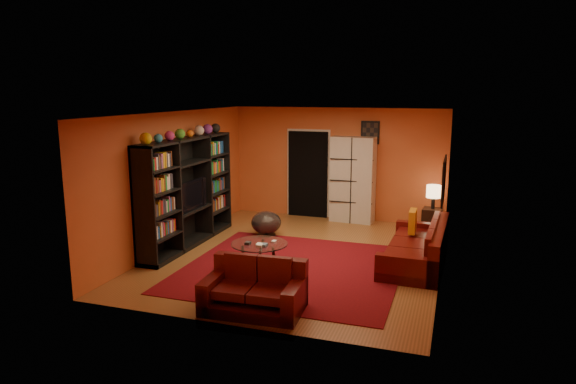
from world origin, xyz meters
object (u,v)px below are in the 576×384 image
(side_table, at_px, (432,220))
(loveseat, at_px, (255,289))
(tv, at_px, (188,195))
(entertainment_unit, at_px, (187,192))
(sofa, at_px, (420,248))
(storage_cabinet, at_px, (353,180))
(bowl_chair, at_px, (266,223))
(coffee_table, at_px, (259,246))
(table_lamp, at_px, (434,192))

(side_table, bearing_deg, loveseat, -113.22)
(tv, bearing_deg, entertainment_unit, 31.61)
(sofa, bearing_deg, tv, -173.70)
(storage_cabinet, relative_size, bowl_chair, 3.12)
(bowl_chair, relative_size, side_table, 1.26)
(side_table, bearing_deg, bowl_chair, -155.79)
(tv, bearing_deg, sofa, -85.52)
(bowl_chair, bearing_deg, storage_cabinet, 50.60)
(sofa, bearing_deg, storage_cabinet, 126.02)
(loveseat, bearing_deg, coffee_table, 16.39)
(coffee_table, distance_m, storage_cabinet, 3.90)
(coffee_table, xyz_separation_m, bowl_chair, (-0.64, 2.00, -0.16))
(bowl_chair, distance_m, side_table, 3.58)
(entertainment_unit, xyz_separation_m, storage_cabinet, (2.69, 2.80, -0.07))
(coffee_table, relative_size, side_table, 1.90)
(storage_cabinet, bearing_deg, sofa, -51.67)
(storage_cabinet, distance_m, side_table, 1.97)
(entertainment_unit, height_order, table_lamp, entertainment_unit)
(entertainment_unit, relative_size, loveseat, 2.15)
(storage_cabinet, distance_m, bowl_chair, 2.40)
(entertainment_unit, distance_m, bowl_chair, 1.78)
(storage_cabinet, relative_size, table_lamp, 3.86)
(entertainment_unit, distance_m, tv, 0.10)
(loveseat, xyz_separation_m, table_lamp, (2.11, 4.92, 0.57))
(sofa, xyz_separation_m, side_table, (0.08, 2.24, -0.03))
(storage_cabinet, height_order, side_table, storage_cabinet)
(entertainment_unit, height_order, tv, entertainment_unit)
(loveseat, bearing_deg, table_lamp, -26.22)
(sofa, height_order, loveseat, same)
(entertainment_unit, bearing_deg, side_table, 29.02)
(entertainment_unit, relative_size, storage_cabinet, 1.53)
(loveseat, distance_m, storage_cabinet, 5.28)
(sofa, bearing_deg, coffee_table, -152.31)
(loveseat, bearing_deg, entertainment_unit, 41.61)
(coffee_table, height_order, table_lamp, table_lamp)
(loveseat, distance_m, bowl_chair, 3.64)
(sofa, xyz_separation_m, bowl_chair, (-3.18, 0.77, -0.01))
(tv, distance_m, storage_cabinet, 3.91)
(tv, relative_size, coffee_table, 1.07)
(coffee_table, height_order, side_table, side_table)
(loveseat, relative_size, side_table, 2.80)
(table_lamp, bearing_deg, storage_cabinet, 170.44)
(loveseat, height_order, bowl_chair, loveseat)
(entertainment_unit, relative_size, table_lamp, 5.90)
(bowl_chair, bearing_deg, sofa, -13.58)
(loveseat, height_order, side_table, loveseat)
(entertainment_unit, height_order, sofa, entertainment_unit)
(side_table, xyz_separation_m, table_lamp, (0.00, 0.00, 0.61))
(side_table, relative_size, table_lamp, 0.98)
(coffee_table, xyz_separation_m, side_table, (2.62, 3.47, -0.18))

